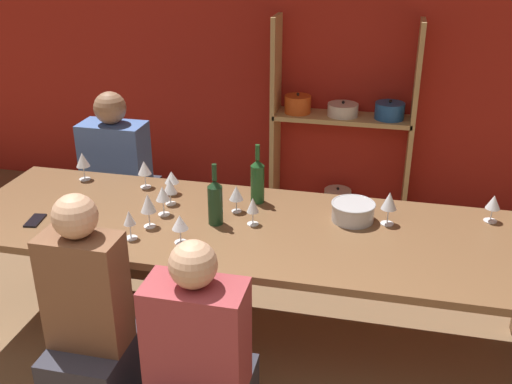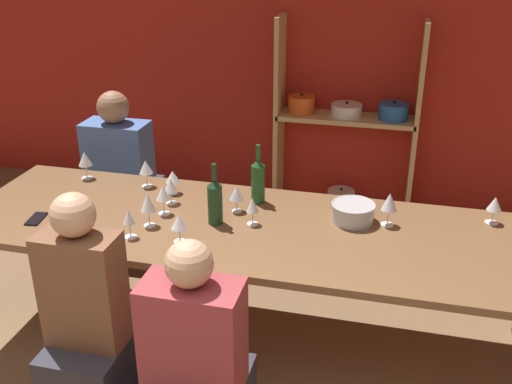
# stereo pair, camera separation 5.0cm
# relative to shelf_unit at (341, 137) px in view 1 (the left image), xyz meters

# --- Properties ---
(wall_back_red) EXTENTS (8.80, 0.06, 2.70)m
(wall_back_red) POSITION_rel_shelf_unit_xyz_m (-0.47, 0.20, 0.71)
(wall_back_red) COLOR red
(wall_back_red) RESTS_ON ground_plane
(shelf_unit) EXTENTS (1.11, 0.30, 1.57)m
(shelf_unit) POSITION_rel_shelf_unit_xyz_m (0.00, 0.00, 0.00)
(shelf_unit) COLOR tan
(shelf_unit) RESTS_ON ground_plane
(dining_table) EXTENTS (3.19, 0.99, 0.74)m
(dining_table) POSITION_rel_shelf_unit_xyz_m (-0.30, -1.83, 0.04)
(dining_table) COLOR brown
(dining_table) RESTS_ON ground_plane
(mixing_bowl) EXTENTS (0.24, 0.24, 0.10)m
(mixing_bowl) POSITION_rel_shelf_unit_xyz_m (0.21, -1.65, 0.16)
(mixing_bowl) COLOR #B7BABC
(mixing_bowl) RESTS_ON dining_table
(wine_bottle_green) EXTENTS (0.08, 0.08, 0.34)m
(wine_bottle_green) POSITION_rel_shelf_unit_xyz_m (-0.49, -1.85, 0.23)
(wine_bottle_green) COLOR #19381E
(wine_bottle_green) RESTS_ON dining_table
(wine_bottle_amber) EXTENTS (0.08, 0.08, 0.35)m
(wine_bottle_amber) POSITION_rel_shelf_unit_xyz_m (-0.34, -1.53, 0.24)
(wine_bottle_amber) COLOR #1E4C23
(wine_bottle_amber) RESTS_ON dining_table
(wine_glass_empty_a) EXTENTS (0.08, 0.08, 0.15)m
(wine_glass_empty_a) POSITION_rel_shelf_unit_xyz_m (-0.81, -1.67, 0.21)
(wine_glass_empty_a) COLOR white
(wine_glass_empty_a) RESTS_ON dining_table
(wine_glass_red_a) EXTENTS (0.08, 0.08, 0.18)m
(wine_glass_red_a) POSITION_rel_shelf_unit_xyz_m (0.40, -1.65, 0.23)
(wine_glass_red_a) COLOR white
(wine_glass_red_a) RESTS_ON dining_table
(wine_glass_red_b) EXTENTS (0.08, 0.08, 0.15)m
(wine_glass_red_b) POSITION_rel_shelf_unit_xyz_m (-0.42, -1.68, 0.21)
(wine_glass_red_b) COLOR white
(wine_glass_red_b) RESTS_ON dining_table
(wine_glass_white_a) EXTENTS (0.08, 0.08, 0.15)m
(wine_glass_white_a) POSITION_rel_shelf_unit_xyz_m (0.94, -1.49, 0.21)
(wine_glass_white_a) COLOR white
(wine_glass_white_a) RESTS_ON dining_table
(wine_glass_red_c) EXTENTS (0.08, 0.08, 0.17)m
(wine_glass_red_c) POSITION_rel_shelf_unit_xyz_m (-0.80, -1.81, 0.22)
(wine_glass_red_c) COLOR white
(wine_glass_red_c) RESTS_ON dining_table
(wine_glass_empty_b) EXTENTS (0.08, 0.08, 0.18)m
(wine_glass_empty_b) POSITION_rel_shelf_unit_xyz_m (-1.46, -1.46, 0.23)
(wine_glass_empty_b) COLOR white
(wine_glass_empty_b) RESTS_ON dining_table
(wine_glass_white_b) EXTENTS (0.07, 0.07, 0.15)m
(wine_glass_white_b) POSITION_rel_shelf_unit_xyz_m (-0.30, -1.81, 0.21)
(wine_glass_white_b) COLOR white
(wine_glass_white_b) RESTS_ON dining_table
(wine_glass_white_c) EXTENTS (0.08, 0.08, 0.14)m
(wine_glass_white_c) POSITION_rel_shelf_unit_xyz_m (-0.85, -1.54, 0.20)
(wine_glass_white_c) COLOR white
(wine_glass_white_c) RESTS_ON dining_table
(wine_glass_empty_c) EXTENTS (0.08, 0.08, 0.17)m
(wine_glass_empty_c) POSITION_rel_shelf_unit_xyz_m (-1.04, -1.48, 0.23)
(wine_glass_empty_c) COLOR white
(wine_glass_empty_c) RESTS_ON dining_table
(wine_glass_white_d) EXTENTS (0.08, 0.08, 0.19)m
(wine_glass_white_d) POSITION_rel_shelf_unit_xyz_m (-0.82, -1.96, 0.23)
(wine_glass_white_d) COLOR white
(wine_glass_white_d) RESTS_ON dining_table
(wine_glass_red_d) EXTENTS (0.08, 0.08, 0.15)m
(wine_glass_red_d) POSITION_rel_shelf_unit_xyz_m (-0.60, -2.09, 0.21)
(wine_glass_red_d) COLOR white
(wine_glass_red_d) RESTS_ON dining_table
(wine_glass_empty_d) EXTENTS (0.06, 0.06, 0.16)m
(wine_glass_empty_d) POSITION_rel_shelf_unit_xyz_m (-0.87, -2.10, 0.21)
(wine_glass_empty_d) COLOR white
(wine_glass_empty_d) RESTS_ON dining_table
(cell_phone) EXTENTS (0.09, 0.16, 0.01)m
(cell_phone) POSITION_rel_shelf_unit_xyz_m (-1.45, -2.05, 0.11)
(cell_phone) COLOR black
(cell_phone) RESTS_ON dining_table
(person_far_a) EXTENTS (0.45, 0.56, 1.18)m
(person_far_a) POSITION_rel_shelf_unit_xyz_m (-1.49, -0.98, -0.22)
(person_far_a) COLOR #2D2D38
(person_far_a) RESTS_ON ground_plane
(person_near_b) EXTENTS (0.35, 0.44, 1.20)m
(person_near_b) POSITION_rel_shelf_unit_xyz_m (-0.87, -2.59, -0.19)
(person_near_b) COLOR #2D2D38
(person_near_b) RESTS_ON ground_plane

